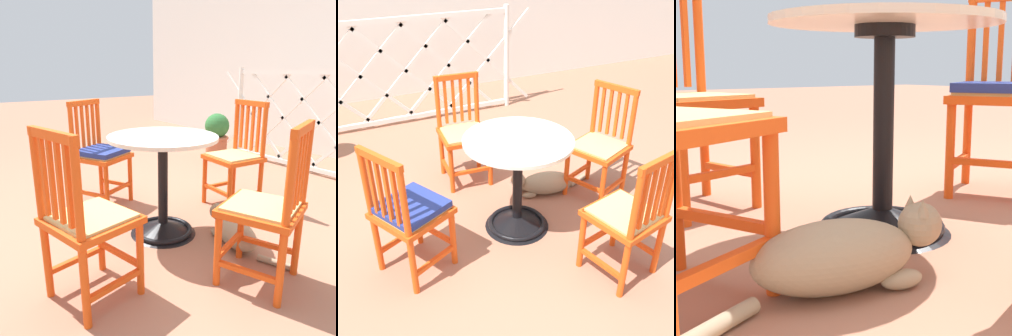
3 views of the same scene
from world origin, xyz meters
The scene contains 9 objects.
ground_plane centered at (0.00, 0.00, 0.00)m, with size 24.00×24.00×0.00m, color #A36B51.
lattice_fence_panel centered at (-0.12, 2.40, 0.60)m, with size 3.01×0.06×1.20m.
cafe_table centered at (0.10, 0.14, 0.28)m, with size 0.76×0.76×0.73m.
orange_chair_facing_out centered at (0.91, 0.27, 0.43)m, with size 0.52×0.52×0.91m.
orange_chair_near_fence centered at (0.00, 0.97, 0.43)m, with size 0.43×0.43×0.91m.
orange_chair_at_corner centered at (-0.70, 0.02, 0.45)m, with size 0.54×0.54×0.91m.
orange_chair_by_planter centered at (0.50, -0.58, 0.43)m, with size 0.48×0.48×0.91m.
tabby_cat centered at (0.50, 0.45, 0.10)m, with size 0.75×0.30×0.23m.
terracotta_planter centered at (-1.26, 1.91, 0.33)m, with size 0.32×0.32×0.62m.
Camera 1 is at (1.99, -1.12, 1.16)m, focal length 36.01 mm.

